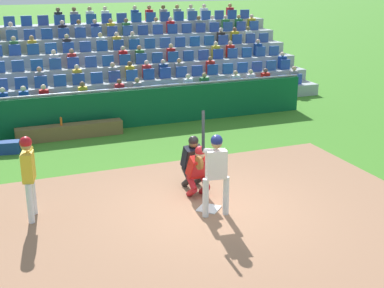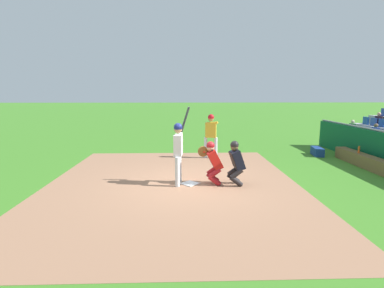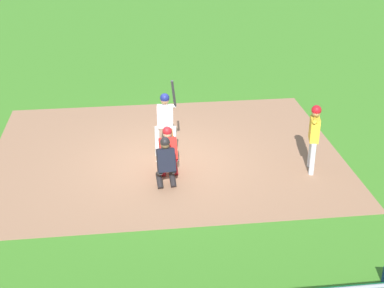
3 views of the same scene
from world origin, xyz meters
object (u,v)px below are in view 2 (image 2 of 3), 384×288
Objects in this scene: catcher_crouching at (213,160)px; equipment_duffel_bag at (317,151)px; dugout_bench at (363,160)px; on_deck_batter at (211,131)px; home_plate_umpire at (236,161)px; home_plate_marker at (190,183)px; batter_at_plate at (178,147)px; water_bottle_on_bench at (359,150)px.

catcher_crouching is 1.44× the size of equipment_duffel_bag.
on_deck_batter is (1.63, 5.36, 0.87)m from dugout_bench.
home_plate_umpire is (-0.11, -0.65, -0.00)m from catcher_crouching.
home_plate_marker is 0.25× the size of on_deck_batter.
home_plate_umpire reaches higher than catcher_crouching.
catcher_crouching is 0.98× the size of home_plate_umpire.
home_plate_umpire is at bearing -94.66° from batter_at_plate.
dugout_bench is at bearing -73.51° from batter_at_plate.
batter_at_plate is 2.52× the size of equipment_duffel_bag.
on_deck_batter is (1.38, 5.32, 0.52)m from water_bottle_on_bench.
batter_at_plate is 6.98m from water_bottle_on_bench.
on_deck_batter is (3.61, -0.29, 0.38)m from catcher_crouching.
home_plate_umpire is 5.44m from dugout_bench.
catcher_crouching is at bearing 175.43° from on_deck_batter.
home_plate_marker is at bearing 109.45° from water_bottle_on_bench.
water_bottle_on_bench is (2.21, -6.27, 0.55)m from home_plate_marker.
water_bottle_on_bench is (2.35, -4.96, -0.14)m from home_plate_umpire.
equipment_duffel_bag is (3.98, -4.87, -0.54)m from catcher_crouching.
catcher_crouching is at bearing 109.34° from dugout_bench.
dugout_bench is 1.82× the size of on_deck_batter.
on_deck_batter is (3.72, 0.36, 0.38)m from home_plate_umpire.
home_plate_marker is at bearing 84.06° from home_plate_umpire.
dugout_bench is 12.61× the size of water_bottle_on_bench.
batter_at_plate is 1.06m from catcher_crouching.
dugout_bench is (1.96, -6.30, 0.20)m from home_plate_marker.
on_deck_batter is at bearing -19.48° from batter_at_plate.
dugout_bench is at bearing -67.25° from home_plate_umpire.
equipment_duffel_bag is at bearing -55.91° from batter_at_plate.
catcher_crouching is 4.95× the size of water_bottle_on_bench.
catcher_crouching is 0.39× the size of dugout_bench.
batter_at_plate reaches higher than water_bottle_on_bench.
water_bottle_on_bench is (0.25, 0.04, 0.35)m from dugout_bench.
home_plate_umpire reaches higher than equipment_duffel_bag.
water_bottle_on_bench is 5.52m from on_deck_batter.
home_plate_marker is 1.48m from home_plate_umpire.
catcher_crouching reaches higher than home_plate_marker.
catcher_crouching is at bearing -91.14° from batter_at_plate.
dugout_bench is (2.10, -5.00, -0.49)m from home_plate_umpire.
on_deck_batter is at bearing -14.70° from home_plate_marker.
water_bottle_on_bench reaches higher than equipment_duffel_bag.
catcher_crouching reaches higher than dugout_bench.
batter_at_plate reaches higher than catcher_crouching.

